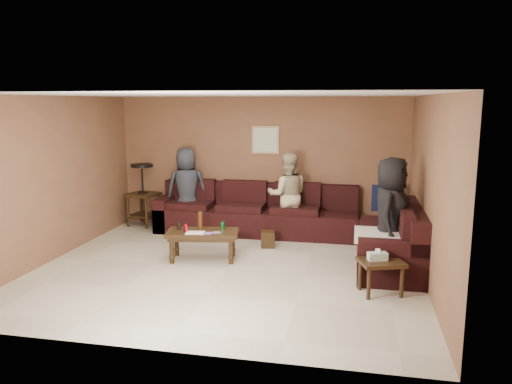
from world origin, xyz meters
TOP-DOWN VIEW (x-y plane):
  - room at (0.00, 0.00)m, footprint 5.60×5.50m
  - sectional_sofa at (0.81, 1.52)m, footprint 4.65×2.90m
  - coffee_table at (-0.49, 0.35)m, footprint 1.17×0.73m
  - end_table_left at (-2.28, 2.20)m, footprint 0.63×0.63m
  - side_table_right at (2.14, -0.54)m, footprint 0.64×0.58m
  - waste_bin at (0.38, 1.22)m, footprint 0.26×0.26m
  - wall_art at (0.10, 2.48)m, footprint 0.52×0.04m
  - person_left at (-1.34, 2.08)m, footprint 0.89×0.71m
  - person_middle at (0.60, 1.97)m, footprint 0.83×0.70m
  - person_right at (2.29, 0.42)m, footprint 0.70×0.90m

SIDE VIEW (x-z plane):
  - waste_bin at x=0.38m, z-range 0.00..0.27m
  - sectional_sofa at x=0.81m, z-range -0.16..0.81m
  - side_table_right at x=2.14m, z-range 0.09..0.68m
  - coffee_table at x=-0.49m, z-range 0.02..0.76m
  - end_table_left at x=-2.28m, z-range 0.03..1.25m
  - person_middle at x=0.60m, z-range 0.00..1.52m
  - person_left at x=-1.34m, z-range 0.00..1.57m
  - person_right at x=2.29m, z-range 0.00..1.65m
  - room at x=0.00m, z-range 0.41..2.91m
  - wall_art at x=0.10m, z-range 1.44..1.96m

